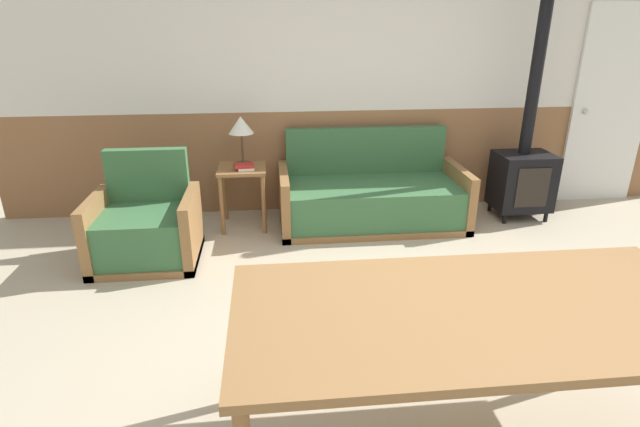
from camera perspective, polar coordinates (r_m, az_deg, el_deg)
name	(u,v)px	position (r m, az deg, el deg)	size (l,w,h in m)	color
ground_plane	(430,359)	(3.19, 12.48, -15.89)	(16.00, 16.00, 0.00)	#B2A58C
wall_back	(359,78)	(5.12, 4.52, 15.22)	(7.20, 0.06, 2.70)	#8E603D
couch	(371,198)	(4.91, 5.87, 1.80)	(1.78, 0.85, 0.88)	olive
armchair	(146,230)	(4.37, -19.27, -1.74)	(0.84, 0.72, 0.88)	olive
side_table	(243,180)	(4.80, -8.84, 3.80)	(0.45, 0.45, 0.59)	olive
table_lamp	(241,128)	(4.75, -9.02, 9.65)	(0.23, 0.23, 0.46)	#4C3823
book_stack	(245,167)	(4.68, -8.55, 5.31)	(0.18, 0.16, 0.05)	white
dining_table	(480,319)	(2.28, 17.79, -11.42)	(2.11, 0.96, 0.78)	olive
wood_stove	(524,163)	(5.35, 22.32, 5.38)	(0.54, 0.44, 2.47)	black
entry_door	(610,107)	(6.18, 30.22, 10.51)	(0.84, 0.09, 2.06)	white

